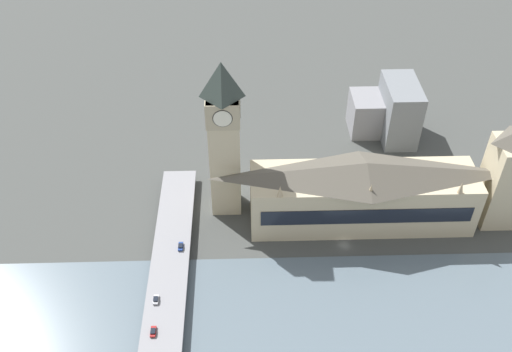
% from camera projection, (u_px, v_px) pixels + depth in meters
% --- Properties ---
extents(ground_plane, '(600.00, 600.00, 0.00)m').
position_uv_depth(ground_plane, '(344.00, 245.00, 227.83)').
color(ground_plane, '#424442').
extents(river_water, '(65.73, 360.00, 0.30)m').
position_uv_depth(river_water, '(361.00, 328.00, 198.28)').
color(river_water, slate).
rests_on(river_water, ground_plane).
extents(parliament_hall, '(23.35, 90.04, 30.52)m').
position_uv_depth(parliament_hall, '(363.00, 193.00, 229.07)').
color(parliament_hall, '#C1B28E').
rests_on(parliament_hall, ground_plane).
extents(clock_tower, '(13.32, 13.32, 69.50)m').
position_uv_depth(clock_tower, '(224.00, 135.00, 221.19)').
color(clock_tower, '#C1B28E').
rests_on(clock_tower, ground_plane).
extents(victoria_tower, '(16.42, 16.42, 50.19)m').
position_uv_depth(victoria_tower, '(509.00, 175.00, 225.19)').
color(victoria_tower, '#C1B28E').
rests_on(victoria_tower, ground_plane).
extents(road_bridge, '(163.46, 14.40, 4.50)m').
position_uv_depth(road_bridge, '(163.00, 327.00, 194.50)').
color(road_bridge, slate).
rests_on(road_bridge, ground_plane).
extents(car_northbound_lead, '(4.21, 1.82, 1.42)m').
position_uv_depth(car_northbound_lead, '(181.00, 246.00, 220.48)').
color(car_northbound_lead, navy).
rests_on(car_northbound_lead, road_bridge).
extents(car_northbound_mid, '(4.20, 1.88, 1.29)m').
position_uv_depth(car_northbound_mid, '(153.00, 331.00, 191.41)').
color(car_northbound_mid, maroon).
rests_on(car_northbound_mid, road_bridge).
extents(car_southbound_mid, '(3.93, 1.82, 1.46)m').
position_uv_depth(car_southbound_mid, '(156.00, 299.00, 201.34)').
color(car_southbound_mid, silver).
rests_on(car_southbound_mid, road_bridge).
extents(city_block_west, '(19.63, 24.65, 19.02)m').
position_uv_depth(city_block_west, '(375.00, 113.00, 281.60)').
color(city_block_west, gray).
rests_on(city_block_west, ground_plane).
extents(city_block_center, '(28.95, 15.75, 28.62)m').
position_uv_depth(city_block_center, '(399.00, 111.00, 275.00)').
color(city_block_center, slate).
rests_on(city_block_center, ground_plane).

